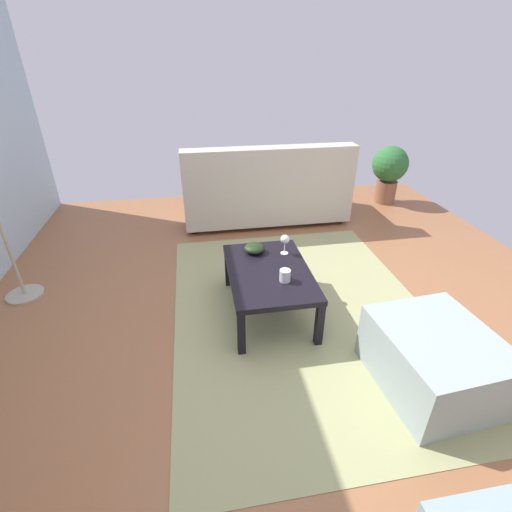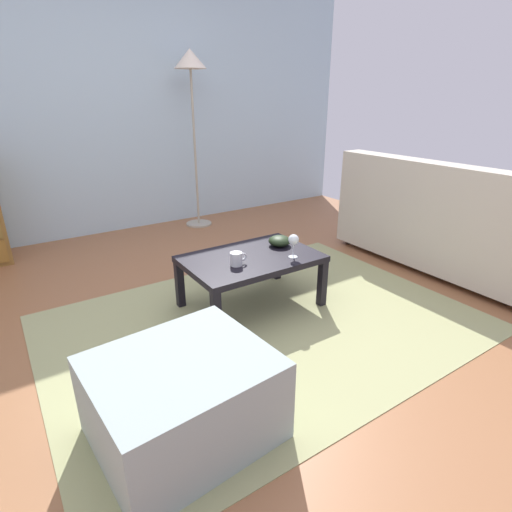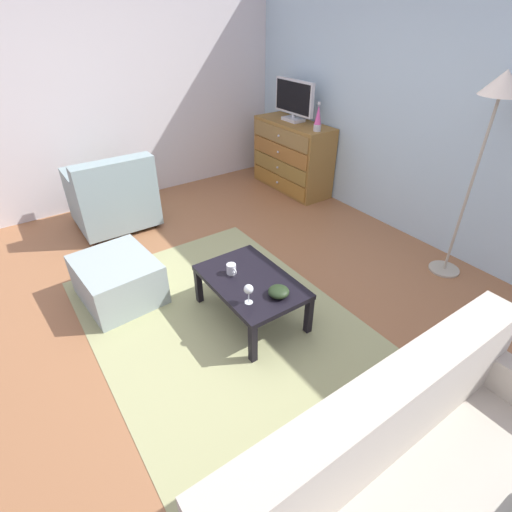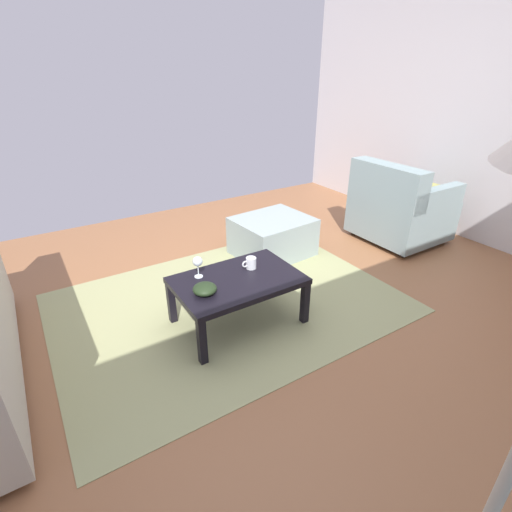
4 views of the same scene
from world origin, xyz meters
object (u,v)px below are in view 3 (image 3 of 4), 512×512
object	(u,v)px
lava_lamp	(318,118)
standing_lamp	(497,106)
couch_large	(415,503)
ottoman	(118,280)
dresser	(292,156)
armchair	(113,197)
tv	(294,100)
mug	(231,269)
coffee_table	(251,284)
bowl_decorative	(279,292)
wine_glass	(249,290)

from	to	relation	value
lava_lamp	standing_lamp	distance (m)	2.00
couch_large	ottoman	bearing A→B (deg)	-169.20
dresser	couch_large	size ratio (longest dim) A/B	0.64
lava_lamp	armchair	xyz separation A→B (m)	(-0.77, -2.30, -0.69)
tv	ottoman	distance (m)	3.15
couch_large	armchair	bearing A→B (deg)	-178.83
dresser	tv	xyz separation A→B (m)	(-0.05, 0.02, 0.71)
mug	standing_lamp	size ratio (longest dim) A/B	0.06
couch_large	ottoman	xyz separation A→B (m)	(-2.60, -0.50, -0.15)
armchair	couch_large	bearing A→B (deg)	1.17
lava_lamp	coffee_table	xyz separation A→B (m)	(1.41, -1.92, -0.72)
tv	standing_lamp	world-z (taller)	standing_lamp
tv	coffee_table	xyz separation A→B (m)	(1.94, -1.98, -0.84)
dresser	tv	size ratio (longest dim) A/B	1.69
coffee_table	bowl_decorative	xyz separation A→B (m)	(0.28, 0.06, 0.08)
coffee_table	ottoman	xyz separation A→B (m)	(-0.85, -0.80, -0.13)
dresser	tv	distance (m)	0.71
dresser	coffee_table	distance (m)	2.73
tv	lava_lamp	xyz separation A→B (m)	(0.53, -0.07, -0.12)
wine_glass	bowl_decorative	size ratio (longest dim) A/B	0.99
tv	lava_lamp	bearing A→B (deg)	-7.20
ottoman	standing_lamp	distance (m)	3.33
lava_lamp	wine_glass	distance (m)	2.70
armchair	ottoman	distance (m)	1.40
ottoman	standing_lamp	world-z (taller)	standing_lamp
wine_glass	couch_large	xyz separation A→B (m)	(1.52, -0.14, -0.14)
wine_glass	mug	bearing A→B (deg)	166.78
bowl_decorative	ottoman	xyz separation A→B (m)	(-1.13, -0.86, -0.21)
dresser	bowl_decorative	bearing A→B (deg)	-41.18
tv	standing_lamp	bearing A→B (deg)	-1.68
mug	wine_glass	bearing A→B (deg)	-13.22
armchair	wine_glass	bearing A→B (deg)	5.24
coffee_table	wine_glass	distance (m)	0.32
wine_glass	couch_large	size ratio (longest dim) A/B	0.09
armchair	bowl_decorative	bearing A→B (deg)	10.29
armchair	standing_lamp	world-z (taller)	standing_lamp
mug	couch_large	xyz separation A→B (m)	(1.90, -0.23, -0.07)
lava_lamp	wine_glass	size ratio (longest dim) A/B	2.10
wine_glass	armchair	bearing A→B (deg)	-174.76
wine_glass	bowl_decorative	bearing A→B (deg)	75.60
tv	couch_large	size ratio (longest dim) A/B	0.38
lava_lamp	bowl_decorative	xyz separation A→B (m)	(1.69, -1.86, -0.64)
mug	armchair	xyz separation A→B (m)	(-2.03, -0.31, -0.05)
ottoman	standing_lamp	bearing A→B (deg)	62.98
coffee_table	ottoman	distance (m)	1.18
lava_lamp	coffee_table	size ratio (longest dim) A/B	0.38
dresser	wine_glass	distance (m)	3.00
wine_glass	standing_lamp	bearing A→B (deg)	81.50
coffee_table	wine_glass	xyz separation A→B (m)	(0.22, -0.17, 0.16)
lava_lamp	ottoman	world-z (taller)	lava_lamp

